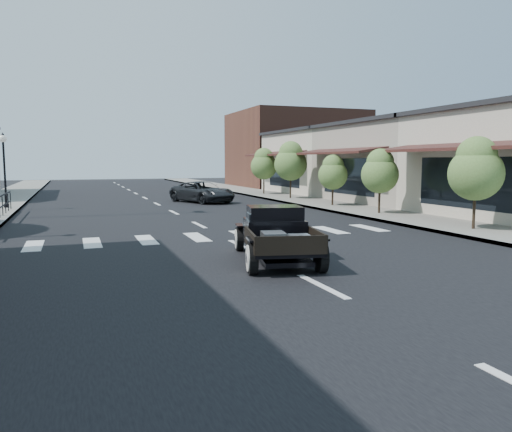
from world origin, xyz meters
name	(u,v)px	position (x,y,z in m)	size (l,w,h in m)	color
ground	(266,259)	(0.00, 0.00, 0.00)	(120.00, 120.00, 0.00)	black
road	(163,207)	(0.00, 15.00, 0.01)	(14.00, 80.00, 0.02)	black
road_markings	(183,217)	(0.00, 10.00, 0.00)	(12.00, 60.00, 0.06)	silver
sidewalk_right	(307,202)	(8.50, 15.00, 0.07)	(3.00, 80.00, 0.15)	gray
storefront_mid	(422,164)	(15.00, 13.00, 2.25)	(10.00, 9.00, 4.50)	#9E9284
storefront_far	(344,164)	(15.00, 22.00, 2.25)	(10.00, 9.00, 4.50)	beige
far_building_right	(295,150)	(15.50, 32.00, 3.50)	(11.00, 10.00, 7.00)	brown
lamp_post_c	(5,170)	(-7.60, 16.00, 2.00)	(0.36, 0.36, 3.69)	black
small_tree_a	(475,185)	(8.30, 1.79, 1.66)	(1.81, 1.81, 3.01)	#4F7033
small_tree_b	(380,182)	(8.30, 7.38, 1.52)	(1.64, 1.64, 2.74)	#4F7033
small_tree_c	(333,181)	(8.30, 11.63, 1.42)	(1.52, 1.52, 2.54)	#4F7033
small_tree_d	(291,171)	(8.30, 17.02, 1.85)	(2.04, 2.04, 3.40)	#4F7033
small_tree_e	(264,172)	(8.30, 21.63, 1.71)	(1.87, 1.87, 3.11)	#4F7033
hotrod_pickup	(276,234)	(0.11, -0.37, 0.69)	(1.85, 3.97, 1.38)	black
second_car	(202,192)	(2.71, 17.25, 0.62)	(2.05, 4.44, 1.23)	black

